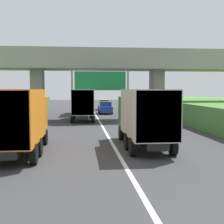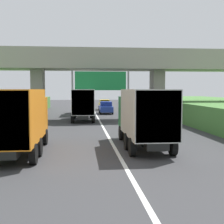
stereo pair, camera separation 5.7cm
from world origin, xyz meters
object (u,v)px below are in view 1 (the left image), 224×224
overhead_highway_sign (100,84)px  construction_barrel_2 (2,142)px  truck_black (82,100)px  truck_green (144,115)px  construction_barrel_3 (16,131)px  car_yellow (104,105)px  truck_orange (19,118)px  car_blue (105,108)px  construction_barrel_4 (26,124)px  truck_white (82,103)px

overhead_highway_sign → construction_barrel_2: (-6.49, -13.15, -3.49)m
overhead_highway_sign → truck_black: bearing=99.4°
truck_green → construction_barrel_3: bearing=151.2°
car_yellow → construction_barrel_2: 33.94m
overhead_highway_sign → construction_barrel_3: overhead_highway_sign is taller
truck_orange → construction_barrel_2: bearing=131.3°
car_blue → construction_barrel_3: (-8.06, -20.51, -0.40)m
truck_orange → truck_black: (3.36, 25.64, 0.00)m
overhead_highway_sign → car_yellow: overhead_highway_sign is taller
car_blue → construction_barrel_4: car_blue is taller
car_blue → construction_barrel_4: size_ratio=4.56×
overhead_highway_sign → truck_black: overhead_highway_sign is taller
car_yellow → truck_green: bearing=-90.2°
truck_orange → construction_barrel_2: (-1.29, 1.47, -1.47)m
truck_orange → construction_barrel_4: (-1.47, 10.15, -1.47)m
truck_white → truck_green: bearing=-77.4°
overhead_highway_sign → truck_white: (-1.81, 2.38, -2.02)m
truck_black → overhead_highway_sign: bearing=-80.6°
overhead_highway_sign → car_yellow: 20.08m
construction_barrel_2 → construction_barrel_3: 4.34m
car_yellow → car_blue: bearing=-92.8°
truck_orange → car_blue: size_ratio=1.78×
truck_orange → car_blue: (6.65, 26.31, -1.08)m
overhead_highway_sign → construction_barrel_3: 11.55m
construction_barrel_4 → overhead_highway_sign: bearing=33.8°
overhead_highway_sign → construction_barrel_4: (-6.66, -4.47, -3.49)m
overhead_highway_sign → truck_green: overhead_highway_sign is taller
truck_orange → truck_black: bearing=82.5°
car_blue → construction_barrel_3: 22.04m
overhead_highway_sign → truck_green: 13.64m
car_blue → car_yellow: size_ratio=1.00×
truck_orange → overhead_highway_sign: bearing=70.4°
construction_barrel_2 → construction_barrel_3: (-0.12, 4.34, 0.00)m
car_blue → truck_green: bearing=-89.4°
car_blue → construction_barrel_3: size_ratio=4.56×
overhead_highway_sign → truck_white: 3.60m
overhead_highway_sign → truck_black: 11.36m
truck_white → construction_barrel_3: truck_white is taller
construction_barrel_3 → truck_white: bearing=66.8°
overhead_highway_sign → construction_barrel_2: overhead_highway_sign is taller
truck_green → car_yellow: size_ratio=1.78×
truck_orange → truck_black: 25.86m
truck_white → construction_barrel_2: 16.28m
truck_white → truck_green: 16.15m
truck_green → construction_barrel_2: (-8.21, 0.24, -1.47)m
construction_barrel_3 → car_yellow: bearing=73.5°
car_blue → car_yellow: same height
truck_white → construction_barrel_2: (-4.68, -15.52, -1.47)m
construction_barrel_2 → construction_barrel_3: bearing=91.6°
truck_white → car_yellow: size_ratio=1.78×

